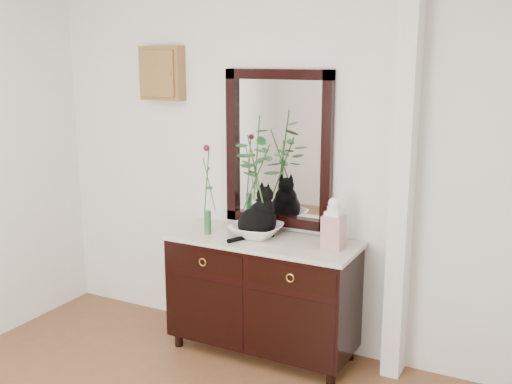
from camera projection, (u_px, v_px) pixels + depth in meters
The scene contains 10 objects.
wall_back at pixel (266, 160), 4.26m from camera, with size 3.60×0.04×2.70m, color white.
pilaster at pixel (403, 175), 3.74m from camera, with size 0.12×0.20×2.70m, color white.
sideboard at pixel (263, 290), 4.19m from camera, with size 1.33×0.52×0.82m.
wall_mirror at pixel (278, 149), 4.18m from camera, with size 0.80×0.06×1.10m.
key_cabinet at pixel (162, 73), 4.47m from camera, with size 0.35×0.10×0.40m, color brown.
cat at pixel (257, 212), 4.09m from camera, with size 0.25×0.31×0.36m, color black, non-canonical shape.
lotus_bowl at pixel (256, 230), 4.15m from camera, with size 0.36×0.36×0.09m, color white.
vase_branches at pixel (256, 175), 4.06m from camera, with size 0.40×0.40×0.84m, color silver, non-canonical shape.
bud_vase_rose at pixel (207, 189), 4.16m from camera, with size 0.08×0.08×0.65m, color #2B6437, non-canonical shape.
ginger_jar at pixel (334, 222), 3.87m from camera, with size 0.13×0.13×0.35m, color white, non-canonical shape.
Camera 1 is at (1.86, -1.79, 2.07)m, focal length 42.00 mm.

